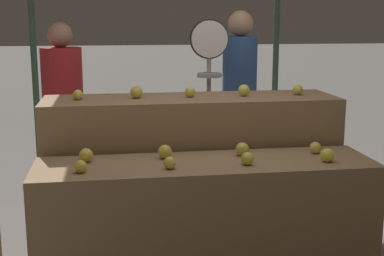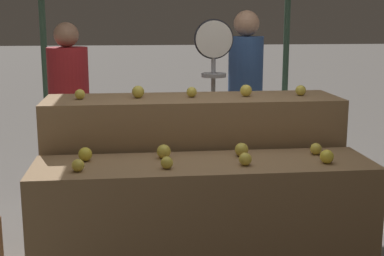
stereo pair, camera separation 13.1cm
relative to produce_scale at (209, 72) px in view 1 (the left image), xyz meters
name	(u,v)px [view 1 (the left image)]	position (x,y,z in m)	size (l,w,h in m)	color
display_counter_front	(206,222)	(-0.24, -1.18, -0.81)	(2.05, 0.55, 0.77)	olive
display_counter_back	(191,171)	(-0.24, -0.58, -0.65)	(2.05, 0.55, 1.08)	olive
apple_front_0	(81,167)	(-0.97, -1.30, -0.38)	(0.07, 0.07, 0.07)	gold
apple_front_1	(170,163)	(-0.47, -1.30, -0.38)	(0.07, 0.07, 0.07)	gold
apple_front_2	(247,159)	(-0.01, -1.28, -0.38)	(0.08, 0.08, 0.08)	gold
apple_front_3	(327,155)	(0.49, -1.29, -0.38)	(0.08, 0.08, 0.08)	gold
apple_front_4	(86,155)	(-0.95, -1.07, -0.38)	(0.08, 0.08, 0.08)	gold
apple_front_5	(165,152)	(-0.47, -1.06, -0.38)	(0.09, 0.09, 0.09)	gold
apple_front_6	(242,149)	(0.02, -1.07, -0.38)	(0.09, 0.09, 0.09)	gold
apple_front_7	(315,148)	(0.49, -1.08, -0.38)	(0.07, 0.07, 0.07)	gold
apple_back_0	(78,95)	(-1.01, -0.59, -0.08)	(0.07, 0.07, 0.07)	gold
apple_back_1	(136,92)	(-0.62, -0.57, -0.07)	(0.09, 0.09, 0.09)	gold
apple_back_2	(190,92)	(-0.24, -0.58, -0.08)	(0.07, 0.07, 0.07)	gold
apple_back_3	(244,90)	(0.14, -0.59, -0.07)	(0.08, 0.08, 0.08)	yellow
apple_back_4	(298,90)	(0.54, -0.59, -0.08)	(0.07, 0.07, 0.07)	gold
produce_scale	(209,72)	(0.00, 0.00, 0.00)	(0.32, 0.20, 1.62)	#99999E
person_vendor_at_scale	(239,90)	(0.34, 0.35, -0.20)	(0.36, 0.36, 1.69)	#2D2D38
person_customer_left	(63,103)	(-1.20, 0.37, -0.28)	(0.36, 0.36, 1.59)	#2D2D38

